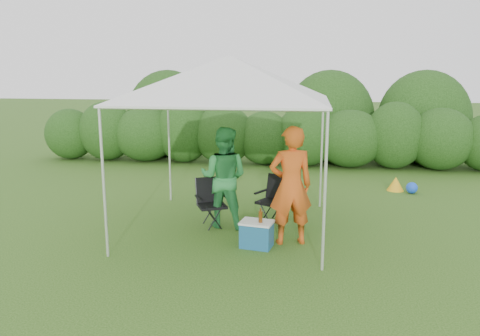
# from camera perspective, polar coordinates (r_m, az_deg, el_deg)

# --- Properties ---
(ground) EXTENTS (70.00, 70.00, 0.00)m
(ground) POSITION_cam_1_polar(r_m,az_deg,el_deg) (7.47, -1.87, -8.49)
(ground) COLOR #3D6520
(hedge) EXTENTS (13.15, 1.53, 1.80)m
(hedge) POSITION_cam_1_polar(r_m,az_deg,el_deg) (13.07, 3.02, 3.97)
(hedge) COLOR #254E18
(hedge) RESTS_ON ground
(canopy) EXTENTS (3.10, 3.10, 2.83)m
(canopy) POSITION_cam_1_polar(r_m,az_deg,el_deg) (7.50, -1.27, 10.83)
(canopy) COLOR silver
(canopy) RESTS_ON ground
(chair_right) EXTENTS (0.63, 0.61, 0.81)m
(chair_right) POSITION_cam_1_polar(r_m,az_deg,el_deg) (8.15, 4.22, -3.39)
(chair_right) COLOR black
(chair_right) RESTS_ON ground
(chair_left) EXTENTS (0.62, 0.61, 0.81)m
(chair_left) POSITION_cam_1_polar(r_m,az_deg,el_deg) (7.94, -3.58, -3.78)
(chair_left) COLOR black
(chair_left) RESTS_ON ground
(man) EXTENTS (0.75, 0.60, 1.80)m
(man) POSITION_cam_1_polar(r_m,az_deg,el_deg) (7.03, 6.21, -2.16)
(man) COLOR #D75318
(man) RESTS_ON ground
(woman) EXTENTS (0.88, 0.72, 1.69)m
(woman) POSITION_cam_1_polar(r_m,az_deg,el_deg) (7.80, -1.99, -1.14)
(woman) COLOR #2D8B43
(woman) RESTS_ON ground
(cooler) EXTENTS (0.52, 0.42, 0.40)m
(cooler) POSITION_cam_1_polar(r_m,az_deg,el_deg) (7.04, 2.04, -8.04)
(cooler) COLOR #1D5A87
(cooler) RESTS_ON ground
(bottle) EXTENTS (0.06, 0.06, 0.22)m
(bottle) POSITION_cam_1_polar(r_m,az_deg,el_deg) (6.89, 2.52, -5.78)
(bottle) COLOR #592D0C
(bottle) RESTS_ON cooler
(lawn_toy) EXTENTS (0.61, 0.51, 0.31)m
(lawn_toy) POSITION_cam_1_polar(r_m,az_deg,el_deg) (10.80, 18.89, -1.95)
(lawn_toy) COLOR gold
(lawn_toy) RESTS_ON ground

